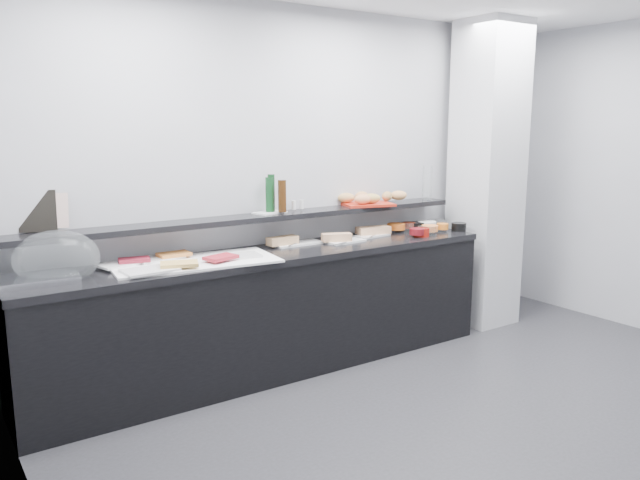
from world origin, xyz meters
TOP-DOWN VIEW (x-y plane):
  - ground at (0.00, 0.00)m, footprint 5.00×5.00m
  - back_wall at (0.00, 2.00)m, footprint 5.00×0.02m
  - column at (1.50, 1.65)m, footprint 0.50×0.50m
  - buffet_cabinet at (-0.70, 1.70)m, footprint 3.60×0.60m
  - counter_top at (-0.70, 1.70)m, footprint 3.62×0.62m
  - wall_shelf at (-0.70, 1.88)m, footprint 3.60×0.25m
  - cloche_base at (-2.29, 1.70)m, footprint 0.47×0.33m
  - cloche_dome at (-2.16, 1.73)m, footprint 0.56×0.44m
  - linen_runner at (-1.31, 1.67)m, footprint 1.14×0.63m
  - platter_meat_a at (-1.76, 1.83)m, footprint 0.32×0.25m
  - food_meat_a at (-1.67, 1.81)m, footprint 0.22×0.17m
  - platter_salmon at (-1.50, 1.86)m, footprint 0.35×0.26m
  - food_salmon at (-1.39, 1.83)m, footprint 0.21×0.14m
  - platter_cheese at (-1.66, 1.54)m, footprint 0.33×0.23m
  - food_cheese at (-1.47, 1.53)m, footprint 0.27×0.22m
  - platter_meat_b at (-1.00, 1.61)m, footprint 0.29×0.21m
  - food_meat_b at (-1.17, 1.56)m, footprint 0.24×0.19m
  - sandwich_plate_left at (-0.39, 1.84)m, footprint 0.40×0.17m
  - sandwich_food_left at (-0.53, 1.84)m, footprint 0.25×0.11m
  - tongs_left at (-0.46, 1.78)m, footprint 0.14×0.09m
  - sandwich_plate_mid at (-0.04, 1.69)m, footprint 0.32×0.16m
  - sandwich_food_mid at (-0.11, 1.72)m, footprint 0.25×0.17m
  - tongs_mid at (-0.16, 1.60)m, footprint 0.16×0.05m
  - sandwich_plate_right at (0.29, 1.79)m, footprint 0.33×0.18m
  - sandwich_food_right at (0.33, 1.81)m, footprint 0.30×0.16m
  - tongs_right at (0.25, 1.72)m, footprint 0.14×0.10m
  - bowl_glass_fruit at (0.70, 1.83)m, footprint 0.17×0.17m
  - fill_glass_fruit at (0.60, 1.84)m, footprint 0.18×0.18m
  - bowl_black_jam at (0.81, 1.80)m, footprint 0.18×0.18m
  - fill_black_jam at (0.74, 1.83)m, footprint 0.14×0.14m
  - bowl_glass_cream at (1.04, 1.80)m, footprint 0.18×0.18m
  - fill_glass_cream at (0.91, 1.78)m, footprint 0.17×0.17m
  - bowl_red_jam at (0.63, 1.55)m, footprint 0.16×0.16m
  - fill_red_jam at (0.58, 1.55)m, footprint 0.16×0.16m
  - bowl_glass_salmon at (0.72, 1.59)m, footprint 0.19×0.19m
  - fill_glass_salmon at (0.78, 1.61)m, footprint 0.16×0.16m
  - bowl_black_fruit at (1.09, 1.57)m, footprint 0.15×0.15m
  - fill_black_fruit at (0.94, 1.62)m, footprint 0.13×0.13m
  - framed_print at (-2.20, 2.00)m, footprint 0.23×0.13m
  - print_art at (-2.10, 1.97)m, footprint 0.17×0.10m
  - condiment_tray at (-0.60, 1.91)m, footprint 0.27×0.20m
  - bottle_green_a at (-0.60, 1.91)m, footprint 0.08×0.08m
  - bottle_brown at (-0.52, 1.84)m, footprint 0.08×0.08m
  - bottle_green_b at (-0.58, 1.92)m, footprint 0.07×0.07m
  - bottle_hot at (-0.52, 1.87)m, footprint 0.06×0.06m
  - shaker_salt at (-0.31, 1.91)m, footprint 0.04×0.04m
  - shaker_pepper at (-0.38, 1.91)m, footprint 0.04×0.04m
  - bread_tray at (0.30, 1.85)m, footprint 0.46×0.38m
  - bread_roll_nw at (0.16, 1.97)m, footprint 0.17×0.13m
  - bread_roll_n at (0.34, 1.99)m, footprint 0.14×0.10m
  - bread_roll_sw at (0.21, 1.81)m, footprint 0.16×0.12m
  - bread_roll_s at (0.31, 1.82)m, footprint 0.18×0.15m
  - bread_roll_se at (0.64, 1.86)m, footprint 0.17×0.14m
  - bread_roll_mide at (0.52, 1.87)m, footprint 0.14×0.11m
  - carafe at (0.95, 1.84)m, footprint 0.11×0.11m

SIDE VIEW (x-z plane):
  - ground at x=0.00m, z-range 0.00..0.00m
  - buffet_cabinet at x=-0.70m, z-range 0.00..0.85m
  - counter_top at x=-0.70m, z-range 0.85..0.90m
  - linen_runner at x=-1.31m, z-range 0.90..0.91m
  - sandwich_plate_left at x=-0.39m, z-range 0.90..0.91m
  - sandwich_plate_mid at x=-0.04m, z-range 0.90..0.91m
  - sandwich_plate_right at x=0.29m, z-range 0.90..0.91m
  - tongs_left at x=-0.46m, z-range 0.91..0.92m
  - tongs_mid at x=-0.16m, z-range 0.92..0.92m
  - tongs_right at x=0.25m, z-range 0.91..0.92m
  - cloche_base at x=-2.29m, z-range 0.90..0.94m
  - platter_meat_a at x=-1.76m, z-range 0.92..0.93m
  - platter_salmon at x=-1.50m, z-range 0.92..0.93m
  - platter_cheese at x=-1.66m, z-range 0.92..0.93m
  - platter_meat_b at x=-1.00m, z-range 0.92..0.93m
  - bowl_glass_fruit at x=0.70m, z-range 0.90..0.97m
  - bowl_black_jam at x=0.81m, z-range 0.90..0.97m
  - bowl_glass_cream at x=1.04m, z-range 0.90..0.97m
  - bowl_red_jam at x=0.63m, z-range 0.90..0.97m
  - bowl_glass_salmon at x=0.72m, z-range 0.90..0.97m
  - bowl_black_fruit at x=1.09m, z-range 0.90..0.97m
  - food_meat_a at x=-1.67m, z-range 0.93..0.95m
  - food_salmon at x=-1.39m, z-range 0.93..0.95m
  - food_cheese at x=-1.47m, z-range 0.93..0.95m
  - food_meat_b at x=-1.17m, z-range 0.93..0.95m
  - sandwich_food_left at x=-0.53m, z-range 0.91..0.97m
  - sandwich_food_mid at x=-0.11m, z-range 0.91..0.97m
  - sandwich_food_right at x=0.33m, z-range 0.91..0.97m
  - fill_glass_fruit at x=0.60m, z-range 0.92..0.97m
  - fill_black_jam at x=0.74m, z-range 0.92..0.97m
  - fill_glass_cream at x=0.91m, z-range 0.92..0.97m
  - fill_red_jam at x=0.58m, z-range 0.92..0.97m
  - fill_glass_salmon at x=0.78m, z-range 0.92..0.97m
  - fill_black_fruit at x=0.94m, z-range 0.92..0.97m
  - cloche_dome at x=-2.16m, z-range 0.86..1.20m
  - wall_shelf at x=-0.70m, z-range 1.11..1.15m
  - condiment_tray at x=-0.60m, z-range 1.15..1.16m
  - bread_tray at x=0.30m, z-range 1.15..1.17m
  - shaker_salt at x=-0.31m, z-range 1.16..1.23m
  - shaker_pepper at x=-0.38m, z-range 1.16..1.23m
  - bread_roll_nw at x=0.16m, z-range 1.17..1.25m
  - bread_roll_n at x=0.34m, z-range 1.17..1.25m
  - bread_roll_sw at x=0.21m, z-range 1.17..1.25m
  - bread_roll_s at x=0.31m, z-range 1.17..1.25m
  - bread_roll_se at x=0.64m, z-range 1.17..1.25m
  - bread_roll_mide at x=0.52m, z-range 1.17..1.25m
  - bottle_hot at x=-0.52m, z-range 1.16..1.34m
  - framed_print at x=-2.20m, z-range 1.15..1.41m
  - print_art at x=-2.10m, z-range 1.17..1.39m
  - bottle_brown at x=-0.52m, z-range 1.16..1.40m
  - bottle_green_a at x=-0.60m, z-range 1.16..1.42m
  - carafe at x=0.95m, z-range 1.15..1.45m
  - bottle_green_b at x=-0.58m, z-range 1.16..1.44m
  - back_wall at x=0.00m, z-range 0.00..2.70m
  - column at x=1.50m, z-range 0.00..2.70m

